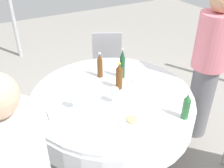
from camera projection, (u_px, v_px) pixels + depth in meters
The scene contains 14 objects.
ground_plane at pixel (112, 149), 2.80m from camera, with size 10.00×10.00×0.00m, color gray.
dining_table at pixel (112, 106), 2.48m from camera, with size 1.56×1.56×0.74m.
bottle_green_far at pixel (186, 107), 2.05m from camera, with size 0.06×0.06×0.25m.
bottle_dark_green_south at pixel (122, 64), 2.58m from camera, with size 0.06×0.06×0.33m.
bottle_brown_mid at pixel (119, 77), 2.42m from camera, with size 0.07×0.07×0.27m.
bottle_brown_east at pixel (100, 66), 2.61m from camera, with size 0.06×0.06×0.27m.
wine_glass_east at pixel (73, 99), 2.17m from camera, with size 0.07×0.07×0.13m.
wine_glass_rear at pixel (114, 92), 2.23m from camera, with size 0.07×0.07×0.15m.
plate_inner at pixel (142, 79), 2.62m from camera, with size 0.24×0.24×0.02m.
plate_right at pixel (132, 121), 2.06m from camera, with size 0.23×0.23×0.04m.
spoon_south at pixel (149, 97), 2.36m from camera, with size 0.18×0.02×0.01m, color silver.
folded_napkin at pixel (57, 113), 2.14m from camera, with size 0.15×0.15×0.02m, color white.
person_south at pixel (208, 67), 2.60m from camera, with size 0.34×0.34×1.64m.
chair_west at pixel (107, 54), 3.66m from camera, with size 0.53×0.53×0.87m.
Camera 1 is at (-1.74, 0.95, 2.10)m, focal length 40.96 mm.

